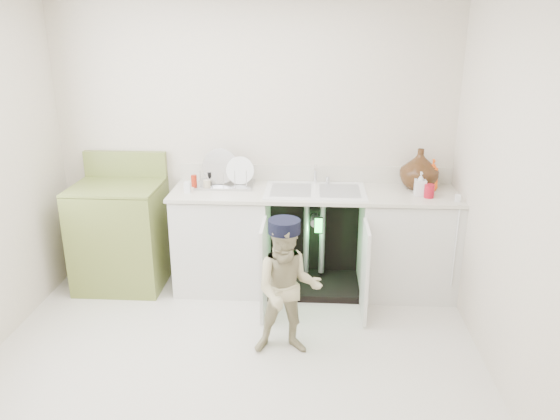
% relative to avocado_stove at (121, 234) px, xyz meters
% --- Properties ---
extents(ground, '(3.50, 3.50, 0.00)m').
position_rel_avocado_stove_xyz_m(ground, '(1.16, -1.18, -0.48)').
color(ground, beige).
rests_on(ground, ground).
extents(room_shell, '(6.00, 5.50, 1.26)m').
position_rel_avocado_stove_xyz_m(room_shell, '(1.16, -1.18, 0.77)').
color(room_shell, beige).
rests_on(room_shell, ground).
extents(counter_run, '(2.44, 1.02, 1.24)m').
position_rel_avocado_stove_xyz_m(counter_run, '(1.74, 0.03, 0.00)').
color(counter_run, silver).
rests_on(counter_run, ground).
extents(avocado_stove, '(0.75, 0.65, 1.16)m').
position_rel_avocado_stove_xyz_m(avocado_stove, '(0.00, 0.00, 0.00)').
color(avocado_stove, olive).
rests_on(avocado_stove, ground).
extents(repair_worker, '(0.50, 0.89, 1.00)m').
position_rel_avocado_stove_xyz_m(repair_worker, '(1.53, -1.00, 0.03)').
color(repair_worker, tan).
rests_on(repair_worker, ground).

